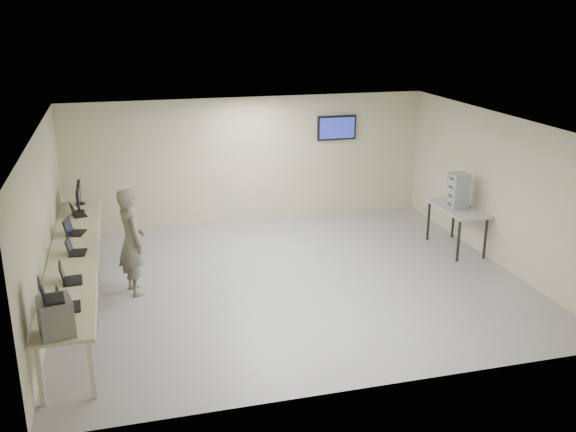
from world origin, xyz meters
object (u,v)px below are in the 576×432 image
object	(u,v)px
equipment_box	(56,317)
side_table	(457,211)
workbench	(75,257)
soldier	(132,241)

from	to	relation	value
equipment_box	side_table	size ratio (longest dim) A/B	0.31
workbench	soldier	bearing A→B (deg)	15.14
workbench	soldier	xyz separation A→B (m)	(0.90, 0.24, 0.09)
workbench	soldier	size ratio (longest dim) A/B	3.28
workbench	side_table	distance (m)	7.22
workbench	equipment_box	xyz separation A→B (m)	(-0.06, -2.75, 0.30)
equipment_box	soldier	bearing A→B (deg)	59.36
equipment_box	side_table	world-z (taller)	equipment_box
equipment_box	soldier	world-z (taller)	soldier
workbench	soldier	world-z (taller)	soldier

